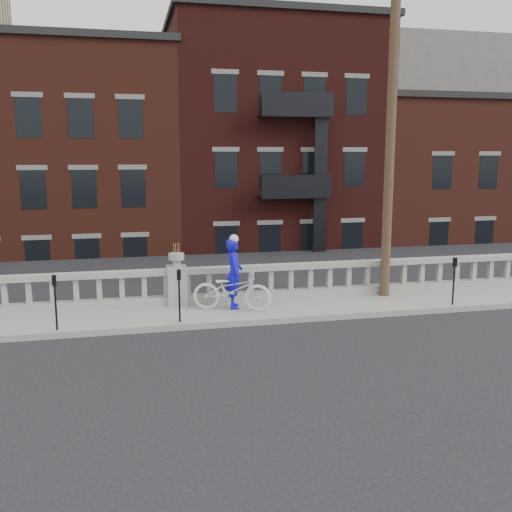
{
  "coord_description": "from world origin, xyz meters",
  "views": [
    {
      "loc": [
        -1.32,
        -11.9,
        4.32
      ],
      "look_at": [
        2.12,
        3.2,
        1.59
      ],
      "focal_mm": 40.0,
      "sensor_mm": 36.0,
      "label": 1
    }
  ],
  "objects": [
    {
      "name": "ground",
      "position": [
        0.0,
        0.0,
        0.0
      ],
      "size": [
        120.0,
        120.0,
        0.0
      ],
      "primitive_type": "plane",
      "color": "black",
      "rests_on": "ground"
    },
    {
      "name": "sidewalk",
      "position": [
        0.0,
        3.0,
        0.07
      ],
      "size": [
        32.0,
        2.2,
        0.15
      ],
      "primitive_type": "cube",
      "color": "gray",
      "rests_on": "ground"
    },
    {
      "name": "balustrade",
      "position": [
        0.0,
        3.95,
        0.64
      ],
      "size": [
        28.0,
        0.34,
        1.03
      ],
      "color": "gray",
      "rests_on": "sidewalk"
    },
    {
      "name": "planter_pedestal",
      "position": [
        0.0,
        3.95,
        0.83
      ],
      "size": [
        0.55,
        0.55,
        1.76
      ],
      "color": "gray",
      "rests_on": "sidewalk"
    },
    {
      "name": "lower_level",
      "position": [
        0.56,
        23.04,
        2.63
      ],
      "size": [
        80.0,
        44.0,
        20.8
      ],
      "color": "#605E59",
      "rests_on": "ground"
    },
    {
      "name": "utility_pole",
      "position": [
        6.2,
        3.6,
        5.24
      ],
      "size": [
        1.6,
        0.28,
        10.0
      ],
      "color": "#422D1E",
      "rests_on": "sidewalk"
    },
    {
      "name": "parking_meter_b",
      "position": [
        -3.07,
        2.15,
        1.0
      ],
      "size": [
        0.1,
        0.09,
        1.36
      ],
      "color": "black",
      "rests_on": "sidewalk"
    },
    {
      "name": "parking_meter_c",
      "position": [
        -0.1,
        2.15,
        1.0
      ],
      "size": [
        0.1,
        0.09,
        1.36
      ],
      "color": "black",
      "rests_on": "sidewalk"
    },
    {
      "name": "parking_meter_d",
      "position": [
        7.61,
        2.15,
        1.0
      ],
      "size": [
        0.1,
        0.09,
        1.36
      ],
      "color": "black",
      "rests_on": "sidewalk"
    },
    {
      "name": "bicycle",
      "position": [
        1.41,
        3.01,
        0.72
      ],
      "size": [
        2.29,
        1.47,
        1.14
      ],
      "primitive_type": "imported",
      "rotation": [
        0.0,
        0.0,
        1.21
      ],
      "color": "silver",
      "rests_on": "sidewalk"
    },
    {
      "name": "cyclist",
      "position": [
        1.51,
        3.25,
        1.12
      ],
      "size": [
        0.56,
        0.77,
        1.94
      ],
      "primitive_type": "imported",
      "rotation": [
        0.0,
        0.0,
        1.43
      ],
      "color": "#130DD1",
      "rests_on": "sidewalk"
    }
  ]
}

